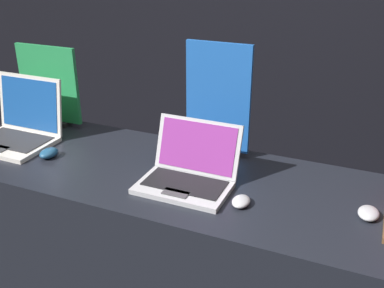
{
  "coord_description": "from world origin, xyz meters",
  "views": [
    {
      "loc": [
        0.63,
        -1.14,
        1.73
      ],
      "look_at": [
        -0.01,
        0.34,
        1.0
      ],
      "focal_mm": 42.0,
      "sensor_mm": 36.0,
      "label": 1
    }
  ],
  "objects_px": {
    "promo_stand_front": "(49,88)",
    "mouse_middle": "(241,201)",
    "laptop_middle": "(189,171)",
    "laptop_front": "(19,128)",
    "promo_stand_middle": "(218,102)",
    "mouse_back": "(368,213)",
    "mouse_front": "(49,153)"
  },
  "relations": [
    {
      "from": "promo_stand_front",
      "to": "mouse_middle",
      "type": "bearing_deg",
      "value": -18.15
    },
    {
      "from": "laptop_middle",
      "to": "mouse_middle",
      "type": "distance_m",
      "value": 0.25
    },
    {
      "from": "laptop_front",
      "to": "promo_stand_front",
      "type": "distance_m",
      "value": 0.28
    },
    {
      "from": "laptop_middle",
      "to": "promo_stand_middle",
      "type": "bearing_deg",
      "value": 90.0
    },
    {
      "from": "mouse_middle",
      "to": "mouse_back",
      "type": "distance_m",
      "value": 0.44
    },
    {
      "from": "laptop_front",
      "to": "mouse_back",
      "type": "relative_size",
      "value": 3.79
    },
    {
      "from": "mouse_front",
      "to": "promo_stand_middle",
      "type": "relative_size",
      "value": 0.19
    },
    {
      "from": "mouse_front",
      "to": "mouse_middle",
      "type": "xyz_separation_m",
      "value": [
        0.91,
        -0.04,
        -0.01
      ]
    },
    {
      "from": "mouse_front",
      "to": "promo_stand_front",
      "type": "xyz_separation_m",
      "value": [
        -0.25,
        0.34,
        0.18
      ]
    },
    {
      "from": "laptop_front",
      "to": "promo_stand_front",
      "type": "bearing_deg",
      "value": 90.0
    },
    {
      "from": "laptop_middle",
      "to": "mouse_middle",
      "type": "relative_size",
      "value": 3.91
    },
    {
      "from": "laptop_front",
      "to": "promo_stand_middle",
      "type": "relative_size",
      "value": 0.74
    },
    {
      "from": "promo_stand_middle",
      "to": "laptop_middle",
      "type": "bearing_deg",
      "value": -90.0
    },
    {
      "from": "laptop_front",
      "to": "promo_stand_middle",
      "type": "distance_m",
      "value": 0.97
    },
    {
      "from": "promo_stand_front",
      "to": "laptop_middle",
      "type": "distance_m",
      "value": 0.98
    },
    {
      "from": "mouse_middle",
      "to": "laptop_front",
      "type": "bearing_deg",
      "value": 173.44
    },
    {
      "from": "mouse_front",
      "to": "mouse_middle",
      "type": "relative_size",
      "value": 1.05
    },
    {
      "from": "laptop_front",
      "to": "laptop_middle",
      "type": "height_order",
      "value": "laptop_front"
    },
    {
      "from": "laptop_front",
      "to": "laptop_middle",
      "type": "relative_size",
      "value": 1.04
    },
    {
      "from": "promo_stand_front",
      "to": "promo_stand_middle",
      "type": "distance_m",
      "value": 0.92
    },
    {
      "from": "mouse_front",
      "to": "laptop_middle",
      "type": "bearing_deg",
      "value": 2.52
    },
    {
      "from": "laptop_middle",
      "to": "mouse_back",
      "type": "bearing_deg",
      "value": 2.45
    },
    {
      "from": "laptop_front",
      "to": "mouse_back",
      "type": "height_order",
      "value": "laptop_front"
    },
    {
      "from": "mouse_front",
      "to": "mouse_back",
      "type": "xyz_separation_m",
      "value": [
        1.34,
        0.06,
        -0.0
      ]
    },
    {
      "from": "promo_stand_front",
      "to": "mouse_back",
      "type": "distance_m",
      "value": 1.62
    },
    {
      "from": "laptop_front",
      "to": "laptop_middle",
      "type": "bearing_deg",
      "value": -3.85
    },
    {
      "from": "laptop_front",
      "to": "mouse_middle",
      "type": "xyz_separation_m",
      "value": [
        1.16,
        -0.13,
        -0.05
      ]
    },
    {
      "from": "mouse_front",
      "to": "promo_stand_middle",
      "type": "height_order",
      "value": "promo_stand_middle"
    },
    {
      "from": "mouse_front",
      "to": "promo_stand_front",
      "type": "bearing_deg",
      "value": 126.36
    },
    {
      "from": "promo_stand_front",
      "to": "mouse_back",
      "type": "xyz_separation_m",
      "value": [
        1.59,
        -0.28,
        -0.18
      ]
    },
    {
      "from": "mouse_middle",
      "to": "mouse_back",
      "type": "bearing_deg",
      "value": 13.05
    },
    {
      "from": "laptop_middle",
      "to": "promo_stand_middle",
      "type": "distance_m",
      "value": 0.36
    }
  ]
}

